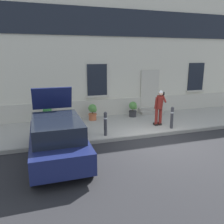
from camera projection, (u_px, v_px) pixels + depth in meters
The scene contains 12 objects.
ground_plane at pixel (161, 145), 9.32m from camera, with size 80.00×80.00×0.00m, color #232326.
sidewalk at pixel (134, 124), 11.89m from camera, with size 24.00×3.60×0.15m, color #99968E.
curb_edge at pixel (150, 135), 10.17m from camera, with size 24.00×0.12×0.15m, color gray.
building_facade at pixel (118, 51), 13.31m from camera, with size 24.00×1.52×7.50m.
entrance_stoop at pixel (151, 111), 13.78m from camera, with size 1.42×0.64×0.32m.
hatchback_car_navy at pixel (57, 138), 7.76m from camera, with size 1.80×4.07×2.34m.
bollard_near_person at pixel (172, 117), 10.79m from camera, with size 0.15×0.15×1.04m.
bollard_far_left at pixel (105, 123), 9.82m from camera, with size 0.15×0.15×1.04m.
person_on_phone at pixel (159, 106), 11.11m from camera, with size 0.51×0.50×1.74m.
planter_cream at pixel (48, 114), 11.67m from camera, with size 0.44×0.44×0.86m.
planter_terracotta at pixel (93, 112), 12.23m from camera, with size 0.44×0.44×0.86m.
planter_charcoal at pixel (133, 109), 12.88m from camera, with size 0.44×0.44×0.86m.
Camera 1 is at (-4.57, -7.70, 3.51)m, focal length 37.01 mm.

